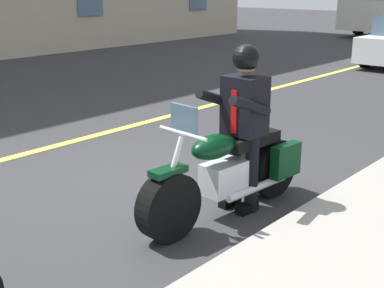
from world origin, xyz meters
The scene contains 4 objects.
ground_plane centered at (0.00, 0.00, 0.00)m, with size 80.00×80.00×0.00m, color #333335.
lane_center_stripe centered at (0.00, -2.00, 0.01)m, with size 60.00×0.16×0.01m, color #E5DB4C.
motorcycle_main centered at (-0.08, 1.35, 0.45)m, with size 2.22×0.69×1.26m.
rider_main centered at (-0.27, 1.36, 1.04)m, with size 0.65×0.58×1.74m.
Camera 1 is at (3.96, 4.40, 2.31)m, focal length 49.02 mm.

